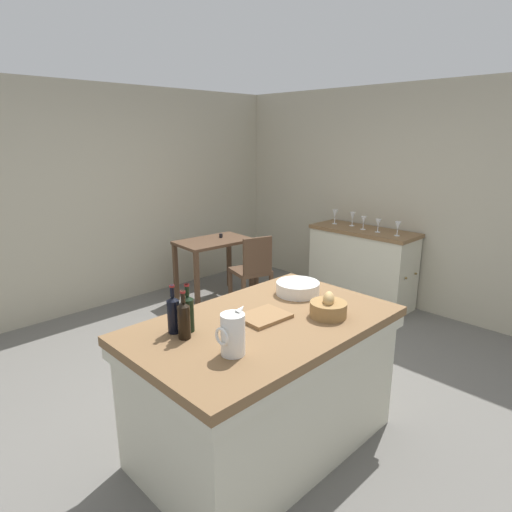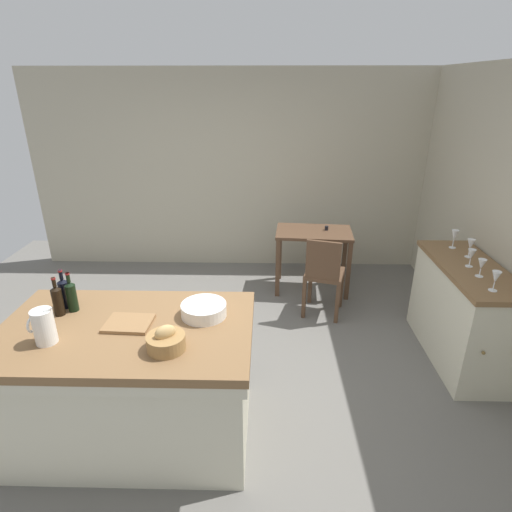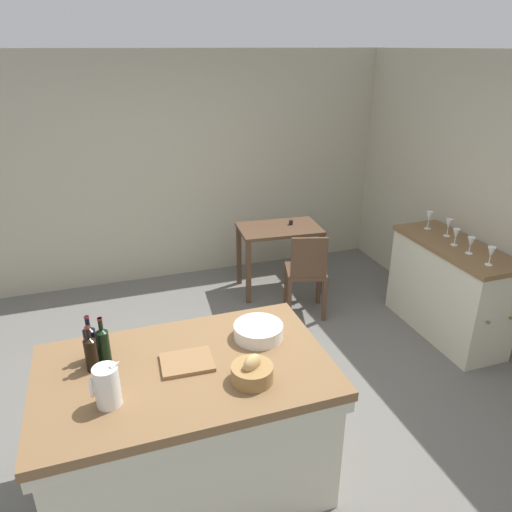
{
  "view_description": "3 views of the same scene",
  "coord_description": "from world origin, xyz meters",
  "px_view_note": "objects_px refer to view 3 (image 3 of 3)",
  "views": [
    {
      "loc": [
        -2.28,
        -2.36,
        2.03
      ],
      "look_at": [
        0.44,
        0.41,
        0.95
      ],
      "focal_mm": 30.57,
      "sensor_mm": 36.0,
      "label": 1
    },
    {
      "loc": [
        0.45,
        -2.94,
        2.41
      ],
      "look_at": [
        0.37,
        0.46,
        0.98
      ],
      "focal_mm": 29.06,
      "sensor_mm": 36.0,
      "label": 2
    },
    {
      "loc": [
        -0.81,
        -2.91,
        2.62
      ],
      "look_at": [
        0.34,
        0.53,
        1.03
      ],
      "focal_mm": 33.72,
      "sensor_mm": 36.0,
      "label": 3
    }
  ],
  "objects_px": {
    "wooden_chair": "(307,271)",
    "wine_glass_far_left": "(491,253)",
    "wine_glass_middle": "(456,234)",
    "wine_glass_far_right": "(429,217)",
    "pitcher": "(107,386)",
    "wine_bottle_dark": "(103,344)",
    "wine_glass_left": "(471,242)",
    "wine_bottle_amber": "(90,342)",
    "wine_bottle_green": "(91,352)",
    "wash_bowl": "(258,331)",
    "bread_basket": "(252,372)",
    "wine_glass_right": "(449,224)",
    "cutting_board": "(187,362)",
    "side_cabinet": "(448,289)",
    "writing_desk": "(279,238)",
    "island_table": "(189,423)"
  },
  "relations": [
    {
      "from": "wash_bowl",
      "to": "wine_bottle_green",
      "type": "relative_size",
      "value": 1.1
    },
    {
      "from": "pitcher",
      "to": "bread_basket",
      "type": "height_order",
      "value": "pitcher"
    },
    {
      "from": "wine_glass_left",
      "to": "wine_glass_far_right",
      "type": "height_order",
      "value": "wine_glass_far_right"
    },
    {
      "from": "wash_bowl",
      "to": "cutting_board",
      "type": "distance_m",
      "value": 0.51
    },
    {
      "from": "island_table",
      "to": "wine_bottle_dark",
      "type": "distance_m",
      "value": 0.72
    },
    {
      "from": "wine_glass_right",
      "to": "cutting_board",
      "type": "bearing_deg",
      "value": -156.88
    },
    {
      "from": "wine_glass_far_left",
      "to": "wine_glass_right",
      "type": "xyz_separation_m",
      "value": [
        0.11,
        0.67,
        0.01
      ]
    },
    {
      "from": "writing_desk",
      "to": "wine_glass_middle",
      "type": "height_order",
      "value": "wine_glass_middle"
    },
    {
      "from": "pitcher",
      "to": "wine_glass_far_left",
      "type": "bearing_deg",
      "value": 13.16
    },
    {
      "from": "wine_bottle_amber",
      "to": "wine_bottle_green",
      "type": "relative_size",
      "value": 1.03
    },
    {
      "from": "cutting_board",
      "to": "writing_desk",
      "type": "bearing_deg",
      "value": 57.55
    },
    {
      "from": "wine_bottle_amber",
      "to": "wine_glass_right",
      "type": "height_order",
      "value": "wine_bottle_amber"
    },
    {
      "from": "wine_bottle_amber",
      "to": "wine_glass_middle",
      "type": "bearing_deg",
      "value": 13.04
    },
    {
      "from": "writing_desk",
      "to": "wooden_chair",
      "type": "relative_size",
      "value": 1.02
    },
    {
      "from": "wine_glass_middle",
      "to": "writing_desk",
      "type": "bearing_deg",
      "value": 130.78
    },
    {
      "from": "bread_basket",
      "to": "cutting_board",
      "type": "relative_size",
      "value": 0.78
    },
    {
      "from": "wine_glass_far_left",
      "to": "wine_glass_middle",
      "type": "bearing_deg",
      "value": 87.21
    },
    {
      "from": "wine_bottle_amber",
      "to": "side_cabinet",
      "type": "bearing_deg",
      "value": 12.98
    },
    {
      "from": "wine_bottle_dark",
      "to": "wine_glass_far_right",
      "type": "bearing_deg",
      "value": 21.19
    },
    {
      "from": "wash_bowl",
      "to": "island_table",
      "type": "bearing_deg",
      "value": -162.5
    },
    {
      "from": "wooden_chair",
      "to": "wine_glass_far_left",
      "type": "relative_size",
      "value": 5.68
    },
    {
      "from": "pitcher",
      "to": "wine_glass_left",
      "type": "relative_size",
      "value": 1.75
    },
    {
      "from": "writing_desk",
      "to": "wine_glass_far_right",
      "type": "distance_m",
      "value": 1.6
    },
    {
      "from": "pitcher",
      "to": "wash_bowl",
      "type": "height_order",
      "value": "pitcher"
    },
    {
      "from": "pitcher",
      "to": "wine_bottle_dark",
      "type": "xyz_separation_m",
      "value": [
        -0.0,
        0.39,
        0.0
      ]
    },
    {
      "from": "side_cabinet",
      "to": "cutting_board",
      "type": "distance_m",
      "value": 2.92
    },
    {
      "from": "island_table",
      "to": "cutting_board",
      "type": "distance_m",
      "value": 0.43
    },
    {
      "from": "wine_bottle_amber",
      "to": "cutting_board",
      "type": "bearing_deg",
      "value": -23.7
    },
    {
      "from": "wine_glass_middle",
      "to": "wine_bottle_green",
      "type": "bearing_deg",
      "value": -165.19
    },
    {
      "from": "pitcher",
      "to": "island_table",
      "type": "bearing_deg",
      "value": 23.33
    },
    {
      "from": "island_table",
      "to": "wine_bottle_dark",
      "type": "relative_size",
      "value": 5.78
    },
    {
      "from": "bread_basket",
      "to": "wine_glass_right",
      "type": "relative_size",
      "value": 1.36
    },
    {
      "from": "wash_bowl",
      "to": "wine_bottle_dark",
      "type": "xyz_separation_m",
      "value": [
        -0.94,
        0.05,
        0.07
      ]
    },
    {
      "from": "wine_glass_far_left",
      "to": "wine_glass_right",
      "type": "height_order",
      "value": "wine_glass_right"
    },
    {
      "from": "wine_bottle_green",
      "to": "wine_glass_far_right",
      "type": "height_order",
      "value": "wine_bottle_green"
    },
    {
      "from": "wooden_chair",
      "to": "cutting_board",
      "type": "height_order",
      "value": "cutting_board"
    },
    {
      "from": "wine_glass_middle",
      "to": "wine_glass_far_right",
      "type": "relative_size",
      "value": 0.89
    },
    {
      "from": "writing_desk",
      "to": "wine_bottle_green",
      "type": "bearing_deg",
      "value": -132.13
    },
    {
      "from": "wine_glass_right",
      "to": "wine_bottle_amber",
      "type": "bearing_deg",
      "value": -163.82
    },
    {
      "from": "pitcher",
      "to": "wine_bottle_amber",
      "type": "relative_size",
      "value": 0.92
    },
    {
      "from": "wooden_chair",
      "to": "bread_basket",
      "type": "distance_m",
      "value": 2.37
    },
    {
      "from": "wine_glass_right",
      "to": "side_cabinet",
      "type": "bearing_deg",
      "value": -105.6
    },
    {
      "from": "wine_glass_left",
      "to": "wine_bottle_amber",
      "type": "bearing_deg",
      "value": -170.4
    },
    {
      "from": "cutting_board",
      "to": "wine_bottle_green",
      "type": "height_order",
      "value": "wine_bottle_green"
    },
    {
      "from": "cutting_board",
      "to": "wine_glass_far_left",
      "type": "xyz_separation_m",
      "value": [
        2.67,
        0.52,
        0.12
      ]
    },
    {
      "from": "wash_bowl",
      "to": "wine_bottle_green",
      "type": "height_order",
      "value": "wine_bottle_green"
    },
    {
      "from": "wash_bowl",
      "to": "bread_basket",
      "type": "relative_size",
      "value": 1.34
    },
    {
      "from": "wine_bottle_dark",
      "to": "wine_glass_far_left",
      "type": "bearing_deg",
      "value": 6.12
    },
    {
      "from": "wine_glass_right",
      "to": "wash_bowl",
      "type": "bearing_deg",
      "value": -155.33
    },
    {
      "from": "side_cabinet",
      "to": "wine_glass_middle",
      "type": "bearing_deg",
      "value": -172.84
    }
  ]
}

